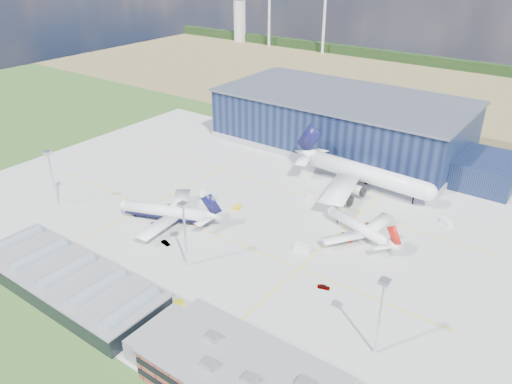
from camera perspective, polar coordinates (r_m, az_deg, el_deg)
name	(u,v)px	position (r m, az deg, el deg)	size (l,w,h in m)	color
ground	(223,219)	(188.88, -3.84, -3.09)	(600.00, 600.00, 0.00)	#315720
apron	(239,209)	(195.60, -1.98, -1.90)	(220.00, 160.00, 0.08)	#A4A49F
farmland	(424,91)	(372.61, 18.64, 10.86)	(600.00, 220.00, 0.01)	olive
treeline	(459,65)	(446.79, 22.17, 13.33)	(600.00, 8.00, 8.00)	black
horizon_dressing	(262,9)	(517.34, 0.73, 20.23)	(440.20, 18.00, 70.00)	silver
hangar	(347,124)	(256.17, 10.32, 7.65)	(145.00, 62.00, 26.10)	black
ops_building	(241,378)	(121.59, -1.78, -20.45)	(46.00, 23.00, 10.90)	brown
glass_concourse	(75,284)	(158.35, -19.94, -9.86)	(78.00, 23.00, 8.60)	black
light_mast_west	(51,170)	(206.89, -22.41, 2.38)	(2.60, 2.60, 23.00)	silver
light_mast_center	(184,224)	(156.25, -8.20, -3.69)	(2.60, 2.60, 23.00)	silver
light_mast_east	(381,305)	(126.93, 14.15, -12.45)	(2.60, 2.60, 23.00)	silver
airliner_navy	(165,205)	(186.71, -10.32, -1.52)	(41.34, 40.44, 13.48)	white
airliner_red	(360,222)	(178.81, 11.76, -3.42)	(34.65, 33.89, 11.30)	white
airliner_widebody	(368,165)	(211.09, 12.66, 2.98)	(67.18, 65.72, 21.91)	white
gse_tug_a	(237,208)	(194.77, -2.21, -1.80)	(2.22, 3.64, 1.51)	yellow
gse_tug_b	(178,303)	(148.78, -8.91, -12.45)	(2.03, 3.04, 1.32)	yellow
gse_van_a	(302,248)	(170.16, 5.29, -6.36)	(2.45, 5.62, 2.45)	silver
gse_cart_a	(310,198)	(202.75, 6.17, -0.73)	(2.24, 3.36, 1.46)	silver
gse_van_b	(447,222)	(196.96, 20.95, -3.27)	(2.22, 4.83, 2.22)	silver
gse_tug_c	(410,192)	(216.15, 17.24, -0.04)	(1.95, 3.12, 1.37)	yellow
airstair	(206,196)	(202.17, -5.69, -0.50)	(2.05, 5.12, 3.28)	silver
car_a	(324,287)	(154.43, 7.75, -10.69)	(1.54, 3.82, 1.30)	#99999E
car_b	(166,243)	(175.89, -10.30, -5.74)	(1.33, 3.81, 1.26)	#99999E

